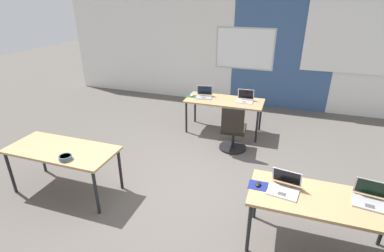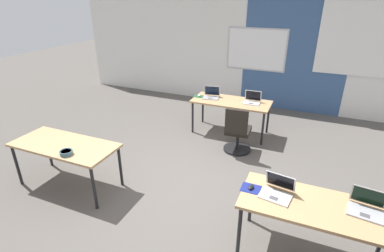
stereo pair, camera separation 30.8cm
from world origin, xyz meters
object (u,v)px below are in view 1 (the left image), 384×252
object	(u,v)px
mouse_near_right_inner	(258,184)
mouse_far_left	(192,95)
desk_far_center	(224,103)
laptop_near_right_end	(370,198)
laptop_far_left	(204,95)
desk_near_right	(323,203)
snack_bowl	(65,157)
chair_far_right	(233,132)
laptop_near_right_inner	(284,187)
laptop_far_right	(245,99)
desk_near_left	(62,152)

from	to	relation	value
mouse_near_right_inner	mouse_far_left	bearing A→B (deg)	122.20
desk_far_center	laptop_near_right_end	distance (m)	3.49
laptop_far_left	mouse_far_left	xyz separation A→B (m)	(-0.27, -0.03, -0.03)
desk_near_right	snack_bowl	world-z (taller)	snack_bowl
mouse_near_right_inner	chair_far_right	bearing A→B (deg)	108.60
laptop_near_right_end	mouse_near_right_inner	bearing A→B (deg)	-167.86
laptop_near_right_inner	laptop_near_right_end	xyz separation A→B (m)	(0.88, 0.08, 0.00)
laptop_far_left	laptop_far_right	bearing A→B (deg)	-8.93
desk_near_left	laptop_far_right	distance (m)	3.59
mouse_far_left	laptop_near_right_end	bearing A→B (deg)	-42.83
desk_near_left	laptop_near_right_end	bearing A→B (deg)	1.39
laptop_far_right	chair_far_right	size ratio (longest dim) A/B	0.37
laptop_near_right_end	laptop_far_right	xyz separation A→B (m)	(-1.79, 2.77, 0.00)
laptop_near_right_inner	snack_bowl	xyz separation A→B (m)	(-2.81, -0.24, -0.01)
mouse_far_left	mouse_near_right_inner	xyz separation A→B (m)	(1.76, -2.80, 0.00)
desk_far_center	laptop_near_right_end	size ratio (longest dim) A/B	4.37
desk_near_left	laptop_far_left	xyz separation A→B (m)	(1.30, 2.84, 0.11)
mouse_near_right_inner	desk_near_right	bearing A→B (deg)	-0.91
laptop_near_right_inner	chair_far_right	world-z (taller)	laptop_near_right_inner
laptop_near_right_end	laptop_far_right	distance (m)	3.29
desk_far_center	snack_bowl	bearing A→B (deg)	-116.10
laptop_far_right	snack_bowl	bearing A→B (deg)	-123.24
laptop_far_right	snack_bowl	size ratio (longest dim) A/B	1.90
desk_near_left	mouse_near_right_inner	xyz separation A→B (m)	(2.79, 0.01, 0.08)
desk_near_left	snack_bowl	size ratio (longest dim) A/B	9.01
desk_near_left	laptop_far_right	bearing A→B (deg)	52.86
mouse_far_left	chair_far_right	world-z (taller)	chair_far_right
desk_near_left	laptop_far_left	world-z (taller)	laptop_far_left
laptop_near_right_inner	laptop_far_right	bearing A→B (deg)	116.83
desk_near_right	chair_far_right	xyz separation A→B (m)	(-1.39, 2.03, -0.28)
laptop_far_left	desk_far_center	bearing A→B (deg)	-15.47
laptop_near_right_inner	chair_far_right	distance (m)	2.27
desk_near_right	laptop_near_right_end	world-z (taller)	laptop_near_right_end
desk_far_center	mouse_far_left	distance (m)	0.73
chair_far_right	desk_far_center	bearing A→B (deg)	-68.36
snack_bowl	desk_far_center	bearing A→B (deg)	63.90
desk_near_left	mouse_far_left	xyz separation A→B (m)	(1.03, 2.81, 0.08)
mouse_far_left	snack_bowl	distance (m)	3.13
laptop_far_left	laptop_near_right_end	world-z (taller)	laptop_near_right_end
laptop_far_left	mouse_near_right_inner	size ratio (longest dim) A/B	3.51
laptop_far_left	laptop_near_right_inner	size ratio (longest dim) A/B	1.00
laptop_near_right_inner	laptop_near_right_end	bearing A→B (deg)	14.32
mouse_near_right_inner	chair_far_right	xyz separation A→B (m)	(-0.68, 2.02, -0.36)
desk_far_center	chair_far_right	size ratio (longest dim) A/B	1.74
laptop_far_left	chair_far_right	bearing A→B (deg)	-55.03
desk_near_left	mouse_near_right_inner	size ratio (longest dim) A/B	14.96
desk_near_left	desk_far_center	distance (m)	3.30
desk_near_right	snack_bowl	xyz separation A→B (m)	(-3.23, -0.22, 0.10)
desk_far_center	snack_bowl	size ratio (longest dim) A/B	9.01
chair_far_right	snack_bowl	size ratio (longest dim) A/B	5.18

